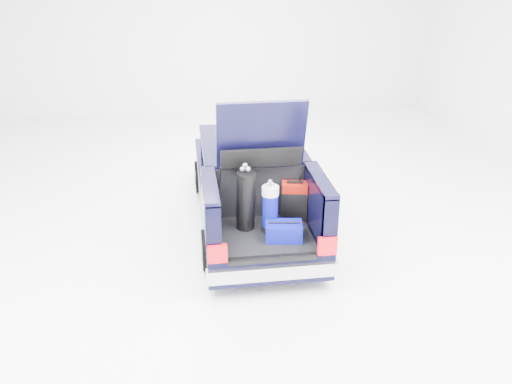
{
  "coord_description": "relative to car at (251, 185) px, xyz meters",
  "views": [
    {
      "loc": [
        -1.07,
        -8.27,
        4.39
      ],
      "look_at": [
        0.0,
        -0.5,
        0.81
      ],
      "focal_mm": 38.0,
      "sensor_mm": 36.0,
      "label": 1
    }
  ],
  "objects": [
    {
      "name": "red_suitcase",
      "position": [
        0.5,
        -1.19,
        0.22
      ],
      "size": [
        0.42,
        0.31,
        0.62
      ],
      "rotation": [
        0.0,
        0.0,
        -0.2
      ],
      "color": "#750B03",
      "rests_on": "car"
    },
    {
      "name": "black_golf_bag",
      "position": [
        -0.26,
        -1.39,
        0.38
      ],
      "size": [
        0.38,
        0.4,
        1.0
      ],
      "rotation": [
        0.0,
        0.0,
        0.4
      ],
      "color": "black",
      "rests_on": "car"
    },
    {
      "name": "blue_golf_bag",
      "position": [
        0.08,
        -1.54,
        0.29
      ],
      "size": [
        0.26,
        0.26,
        0.81
      ],
      "rotation": [
        0.0,
        0.0,
        0.1
      ],
      "color": "black",
      "rests_on": "car"
    },
    {
      "name": "ground",
      "position": [
        0.0,
        -0.11,
        -0.67
      ],
      "size": [
        14.0,
        14.0,
        0.0
      ],
      "primitive_type": "plane",
      "color": "white",
      "rests_on": "ground"
    },
    {
      "name": "car",
      "position": [
        0.0,
        0.0,
        0.0
      ],
      "size": [
        1.87,
        4.65,
        2.47
      ],
      "color": "black",
      "rests_on": "ground"
    },
    {
      "name": "blue_duffel",
      "position": [
        0.23,
        -1.78,
        0.05
      ],
      "size": [
        0.56,
        0.41,
        0.27
      ],
      "rotation": [
        0.0,
        0.0,
        -0.15
      ],
      "color": "#050875",
      "rests_on": "car"
    }
  ]
}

